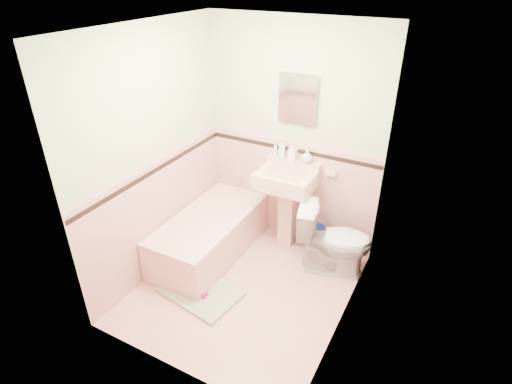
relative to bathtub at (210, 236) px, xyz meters
The scene contains 32 objects.
floor 0.75m from the bathtub, 27.65° to the right, with size 2.20×2.20×0.00m, color #E59F96.
ceiling 2.38m from the bathtub, 27.65° to the right, with size 2.20×2.20×0.00m, color white.
wall_back 1.43m from the bathtub, 50.71° to the left, with size 2.50×2.50×0.00m, color #F5ECC8.
wall_front 1.87m from the bathtub, 66.22° to the right, with size 2.50×2.50×0.00m, color #F5ECC8.
wall_left 1.14m from the bathtub, 138.27° to the right, with size 2.50×2.50×0.00m, color #F5ECC8.
wall_right 1.95m from the bathtub, 11.45° to the right, with size 2.50×2.50×0.00m, color #F5ECC8.
wainscot_back 1.05m from the bathtub, 50.27° to the left, with size 2.00×2.00×0.00m, color #E8A59B.
wainscot_front 1.60m from the bathtub, 66.05° to the right, with size 2.00×2.00×0.00m, color #E8A59B.
wainscot_left 0.61m from the bathtub, 137.33° to the right, with size 2.20×2.20×0.00m, color #E8A59B.
wainscot_right 1.69m from the bathtub, 11.53° to the right, with size 2.20×2.20×0.00m, color #E8A59B.
accent_back 1.33m from the bathtub, 50.04° to the left, with size 2.00×2.00×0.00m, color black.
accent_front 1.79m from the bathtub, 65.95° to the right, with size 2.00×2.00×0.00m, color black.
accent_left 1.02m from the bathtub, 136.85° to the right, with size 2.20×2.20×0.00m, color black.
accent_right 1.87m from the bathtub, 11.57° to the right, with size 2.20×2.20×0.00m, color black.
cap_back 1.40m from the bathtub, 50.04° to the left, with size 2.00×2.00×0.00m, color pink.
cap_front 1.84m from the bathtub, 65.95° to the right, with size 2.00×2.00×0.00m, color pink.
cap_left 1.11m from the bathtub, 136.85° to the right, with size 2.20×2.20×0.00m, color pink.
cap_right 1.92m from the bathtub, 11.57° to the right, with size 2.20×2.20×0.00m, color pink.
bathtub is the anchor object (origin of this frame).
tub_faucet 0.83m from the bathtub, 90.00° to the left, with size 0.04×0.04×0.12m, color silver.
sink 0.90m from the bathtub, 37.93° to the left, with size 0.61×0.50×0.96m, color #E0A49C, non-canonical shape.
sink_faucet 1.20m from the bathtub, 44.58° to the left, with size 0.02×0.02×0.10m, color silver.
medicine_cabinet 1.78m from the bathtub, 47.42° to the left, with size 0.37×0.04×0.46m, color white.
soap_dish 1.51m from the bathtub, 33.57° to the left, with size 0.11×0.06×0.04m, color #E0A49C.
soap_bottle_left 1.27m from the bathtub, 53.04° to the left, with size 0.08×0.08×0.22m, color #B2B2B2.
soap_bottle_mid 1.32m from the bathtub, 47.01° to the left, with size 0.09×0.09×0.19m, color #B2B2B2.
soap_bottle_right 1.40m from the bathtub, 40.58° to the left, with size 0.12×0.12×0.15m, color #B2B2B2.
tube 1.21m from the bathtub, 57.45° to the left, with size 0.04×0.04×0.12m, color white.
toilet 1.38m from the bathtub, 15.56° to the left, with size 0.43×0.76×0.78m, color white.
bucket 1.20m from the bathtub, 32.52° to the left, with size 0.27×0.27×0.27m, color navy, non-canonical shape.
bath_mat 0.70m from the bathtub, 65.84° to the right, with size 0.78×0.52×0.03m, color gray.
shoe 0.75m from the bathtub, 64.69° to the right, with size 0.14×0.06×0.06m, color #BF1E59.
Camera 1 is at (1.61, -2.78, 2.92)m, focal length 28.92 mm.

